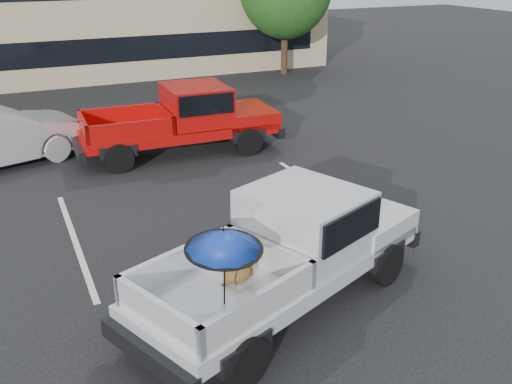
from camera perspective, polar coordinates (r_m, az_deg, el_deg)
ground at (r=11.24m, az=-0.81°, el=-6.32°), size 90.00×90.00×0.00m
stripe_left at (r=12.32m, az=-17.63°, el=-4.72°), size 0.12×5.00×0.01m
stripe_right at (r=14.11m, az=7.08°, el=-0.20°), size 0.12×5.00×0.01m
motel_building at (r=30.66m, az=-14.02°, el=17.91°), size 20.40×8.40×6.30m
silver_pickup at (r=9.51m, az=3.95°, el=-4.94°), size 6.01×3.96×2.06m
red_pickup at (r=16.91m, az=-6.53°, el=7.55°), size 6.00×2.36×1.96m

